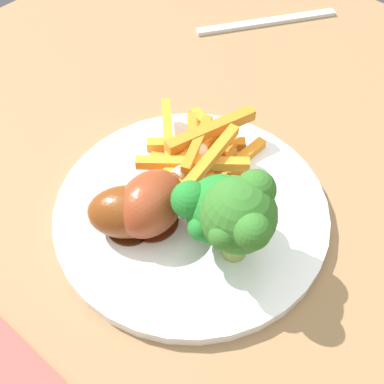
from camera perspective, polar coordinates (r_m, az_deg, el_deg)
dining_table at (r=0.52m, az=4.00°, el=-12.72°), size 0.96×0.89×0.73m
dinner_plate at (r=0.44m, az=-0.00°, el=-2.13°), size 0.25×0.25×0.01m
broccoli_floret_front at (r=0.36m, az=5.63°, el=-2.63°), size 0.07×0.07×0.08m
broccoli_floret_middle at (r=0.38m, az=3.05°, el=-1.86°), size 0.06×0.07×0.07m
carrot_fries_pile at (r=0.45m, az=0.71°, el=4.30°), size 0.12×0.14×0.04m
chicken_drumstick_near at (r=0.40m, az=-6.71°, el=-2.33°), size 0.11×0.11×0.04m
chicken_drumstick_far at (r=0.41m, az=-4.59°, el=-1.01°), size 0.06×0.12×0.05m
fork at (r=0.68m, az=8.85°, el=19.27°), size 0.11×0.17×0.00m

